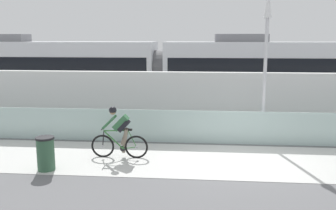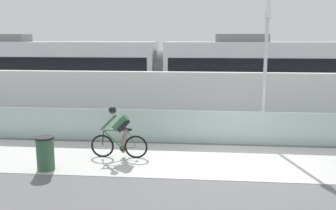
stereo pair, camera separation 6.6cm
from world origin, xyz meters
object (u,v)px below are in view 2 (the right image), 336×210
(cyclist_on_bike, at_px, (119,133))
(lamp_post_antenna, at_px, (266,48))
(trash_bin, at_px, (45,153))
(tram, at_px, (160,75))

(cyclist_on_bike, bearing_deg, lamp_post_antenna, 24.88)
(lamp_post_antenna, bearing_deg, cyclist_on_bike, -155.12)
(cyclist_on_bike, bearing_deg, trash_bin, -145.42)
(cyclist_on_bike, distance_m, trash_bin, 2.22)
(cyclist_on_bike, xyz_separation_m, trash_bin, (-1.81, -1.25, -0.30))
(lamp_post_antenna, height_order, trash_bin, lamp_post_antenna)
(tram, xyz_separation_m, trash_bin, (-2.30, -8.10, -1.41))
(lamp_post_antenna, distance_m, trash_bin, 7.81)
(tram, relative_size, cyclist_on_bike, 12.75)
(tram, height_order, trash_bin, tram)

